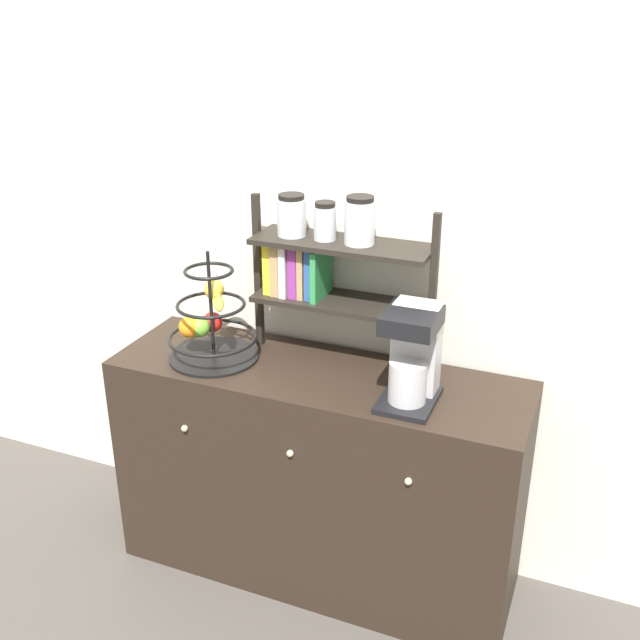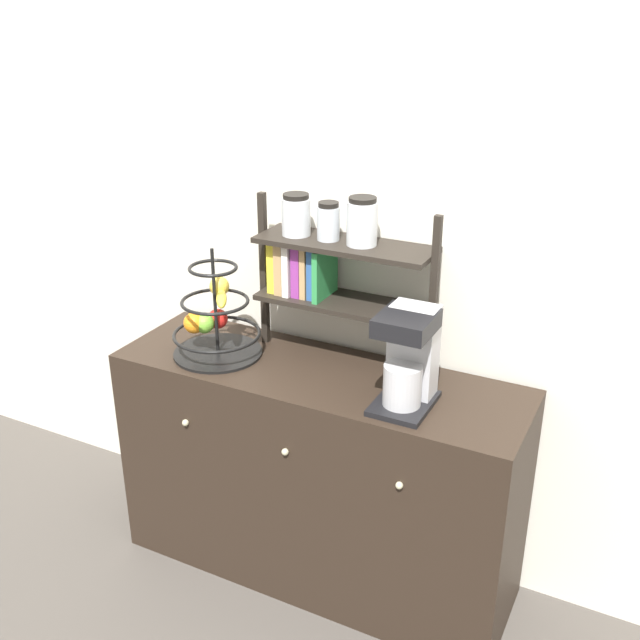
{
  "view_description": "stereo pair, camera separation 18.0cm",
  "coord_description": "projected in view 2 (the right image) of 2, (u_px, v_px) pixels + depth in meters",
  "views": [
    {
      "loc": [
        0.87,
        -1.86,
        2.02
      ],
      "look_at": [
        0.01,
        0.22,
        1.03
      ],
      "focal_mm": 42.0,
      "sensor_mm": 36.0,
      "label": 1
    },
    {
      "loc": [
        1.03,
        -1.78,
        2.02
      ],
      "look_at": [
        0.01,
        0.22,
        1.03
      ],
      "focal_mm": 42.0,
      "sensor_mm": 36.0,
      "label": 2
    }
  ],
  "objects": [
    {
      "name": "fruit_stand",
      "position": [
        214.0,
        321.0,
        2.63
      ],
      "size": [
        0.32,
        0.32,
        0.39
      ],
      "color": "black",
      "rests_on": "sideboard"
    },
    {
      "name": "coffee_maker",
      "position": [
        409.0,
        357.0,
        2.29
      ],
      "size": [
        0.17,
        0.23,
        0.32
      ],
      "color": "black",
      "rests_on": "sideboard"
    },
    {
      "name": "sideboard",
      "position": [
        318.0,
        475.0,
        2.71
      ],
      "size": [
        1.44,
        0.47,
        0.84
      ],
      "color": "black",
      "rests_on": "ground_plane"
    },
    {
      "name": "ground_plane",
      "position": [
        289.0,
        604.0,
        2.69
      ],
      "size": [
        12.0,
        12.0,
        0.0
      ],
      "primitive_type": "plane",
      "color": "#47423D"
    },
    {
      "name": "shelf_hutch",
      "position": [
        326.0,
        258.0,
        2.52
      ],
      "size": [
        0.65,
        0.2,
        0.59
      ],
      "color": "black",
      "rests_on": "sideboard"
    },
    {
      "name": "wall_back",
      "position": [
        353.0,
        221.0,
        2.58
      ],
      "size": [
        7.0,
        0.05,
        2.6
      ],
      "primitive_type": "cube",
      "color": "silver",
      "rests_on": "ground_plane"
    }
  ]
}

